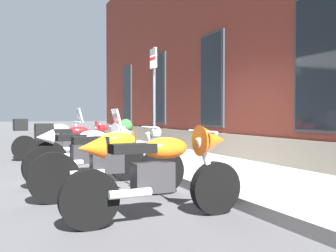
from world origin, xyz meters
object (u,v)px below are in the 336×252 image
at_px(motorcycle_silver_touring, 51,138).
at_px(barrel_planter, 126,137).
at_px(parking_sign, 154,87).
at_px(motorcycle_orange_sport, 164,169).
at_px(motorcycle_white_sport, 92,151).
at_px(motorcycle_red_sport, 77,141).
at_px(motorcycle_yellow_naked, 112,163).
at_px(motorcycle_green_touring, 82,147).

relative_size(motorcycle_silver_touring, barrel_planter, 2.41).
bearing_deg(barrel_planter, parking_sign, -3.41).
distance_m(motorcycle_silver_touring, motorcycle_orange_sport, 6.72).
height_order(motorcycle_white_sport, parking_sign, parking_sign).
relative_size(motorcycle_white_sport, parking_sign, 0.83).
bearing_deg(motorcycle_red_sport, parking_sign, 55.31).
xyz_separation_m(motorcycle_silver_touring, motorcycle_orange_sport, (6.71, 0.45, 0.01)).
height_order(motorcycle_yellow_naked, parking_sign, parking_sign).
relative_size(motorcycle_green_touring, motorcycle_white_sport, 1.00).
xyz_separation_m(motorcycle_green_touring, barrel_planter, (-3.15, 1.86, -0.01)).
relative_size(motorcycle_silver_touring, motorcycle_yellow_naked, 0.98).
distance_m(motorcycle_yellow_naked, parking_sign, 3.67).
distance_m(motorcycle_orange_sport, barrel_planter, 7.20).
xyz_separation_m(motorcycle_silver_touring, barrel_planter, (-0.30, 2.14, -0.03)).
bearing_deg(barrel_planter, motorcycle_silver_touring, -82.13).
height_order(motorcycle_red_sport, motorcycle_yellow_naked, motorcycle_red_sport).
bearing_deg(parking_sign, motorcycle_white_sport, -46.93).
relative_size(motorcycle_white_sport, motorcycle_yellow_naked, 0.95).
relative_size(motorcycle_green_touring, parking_sign, 0.84).
bearing_deg(motorcycle_red_sport, motorcycle_silver_touring, -161.51).
height_order(motorcycle_yellow_naked, barrel_planter, barrel_planter).
distance_m(motorcycle_red_sport, motorcycle_green_touring, 1.50).
bearing_deg(parking_sign, motorcycle_orange_sport, -19.56).
relative_size(motorcycle_green_touring, motorcycle_orange_sport, 1.00).
distance_m(motorcycle_green_touring, motorcycle_yellow_naked, 2.51).
xyz_separation_m(motorcycle_white_sport, motorcycle_orange_sport, (2.64, 0.24, 0.01)).
relative_size(motorcycle_silver_touring, motorcycle_orange_sport, 1.03).
height_order(motorcycle_green_touring, barrel_planter, motorcycle_green_touring).
height_order(motorcycle_orange_sport, parking_sign, parking_sign).
xyz_separation_m(motorcycle_green_touring, parking_sign, (-0.44, 1.70, 1.25)).
height_order(parking_sign, barrel_planter, parking_sign).
bearing_deg(motorcycle_silver_touring, motorcycle_red_sport, 18.49).
relative_size(motorcycle_silver_touring, motorcycle_green_touring, 1.03).
xyz_separation_m(motorcycle_green_touring, motorcycle_orange_sport, (3.85, 0.18, 0.03)).
distance_m(motorcycle_silver_touring, motorcycle_green_touring, 2.87).
bearing_deg(motorcycle_orange_sport, motorcycle_silver_touring, -176.13).
relative_size(motorcycle_white_sport, motorcycle_orange_sport, 1.00).
bearing_deg(parking_sign, motorcycle_red_sport, -124.69).
relative_size(motorcycle_white_sport, barrel_planter, 2.34).
bearing_deg(motorcycle_white_sport, motorcycle_green_touring, 177.20).
distance_m(motorcycle_green_touring, motorcycle_white_sport, 1.21).
distance_m(motorcycle_silver_touring, parking_sign, 3.35).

